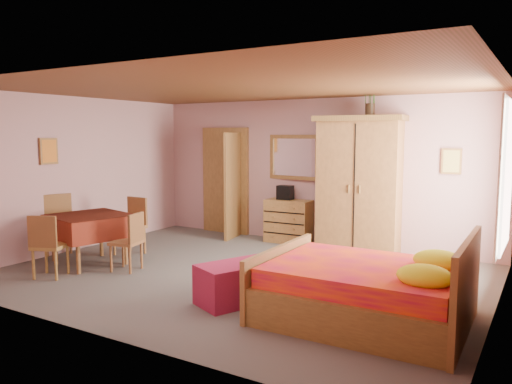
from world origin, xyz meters
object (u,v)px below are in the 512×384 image
Objects in this scene: chest_of_drawers at (289,221)px; bench at (254,279)px; sunflower_vase at (370,99)px; wall_mirror at (294,157)px; stereo at (285,193)px; wardrobe at (359,185)px; bed at (364,275)px; chair_north at (129,226)px; chair_south at (50,245)px; floor_lamp at (322,193)px; dining_table at (90,240)px; chair_east at (126,242)px; chair_west at (61,226)px.

bench is (1.09, -3.03, -0.16)m from chest_of_drawers.
chest_of_drawers is 1.51× the size of sunflower_vase.
wall_mirror reaches higher than stereo.
bed is at bearing -74.22° from wardrobe.
wall_mirror reaches higher than chair_north.
chest_of_drawers is at bearing 40.22° from chair_south.
chest_of_drawers is 0.89× the size of chair_north.
wall_mirror reaches higher than chest_of_drawers.
floor_lamp is at bearing -135.84° from chair_north.
sunflower_vase reaches higher than stereo.
sunflower_vase is at bearing 82.44° from bench.
dining_table is 1.18× the size of chair_south.
chest_of_drawers is at bearing -85.51° from wall_mirror.
sunflower_vase is (0.13, 0.05, 1.41)m from wardrobe.
floor_lamp is 2.24× the size of chair_east.
chair_south is at bearing -171.93° from bed.
chair_west is at bearing 111.15° from chair_south.
floor_lamp reaches higher than chair_west.
chair_west is (-4.10, -2.83, -2.04)m from sunflower_vase.
stereo is 2.26m from sunflower_vase.
wardrobe reaches higher than dining_table.
floor_lamp reaches higher than stereo.
chair_west is (-3.71, 0.17, 0.27)m from bench.
wardrobe is at bearing -4.33° from stereo.
chest_of_drawers is 0.84m from floor_lamp.
wall_mirror is 1.45m from wardrobe.
dining_table is at bearing -139.11° from sunflower_vase.
wall_mirror is at bearing 59.38° from dining_table.
floor_lamp reaches higher than chair_north.
stereo is 0.20× the size of bench.
bed is at bearing -50.30° from stereo.
chair_west is (-0.80, -0.69, 0.04)m from chair_north.
sunflower_vase is (1.57, -0.06, 1.63)m from stereo.
chair_east is at bearing 26.13° from chair_south.
chair_south reaches higher than dining_table.
sunflower_vase is 0.59× the size of chair_north.
floor_lamp is at bearing 155.17° from chair_west.
chair_east is (0.67, -0.74, -0.04)m from chair_north.
dining_table is (-2.95, 0.09, 0.15)m from bench.
chest_of_drawers is 0.44× the size of floor_lamp.
floor_lamp is at bearing 50.52° from dining_table.
chair_east is (-1.15, -2.91, 0.03)m from chest_of_drawers.
wall_mirror is at bearing 41.46° from chair_south.
bed is at bearing -14.79° from chair_south.
chair_east is at bearing 176.85° from bench.
stereo is 0.15× the size of floor_lamp.
chair_north is at bearing -137.40° from floor_lamp.
wall_mirror reaches higher than floor_lamp.
chest_of_drawers is 1.55m from wardrobe.
wall_mirror is 3.19m from chair_north.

